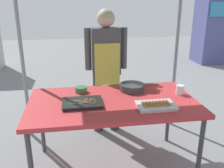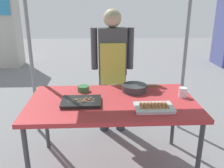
{
  "view_description": "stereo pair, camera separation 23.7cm",
  "coord_description": "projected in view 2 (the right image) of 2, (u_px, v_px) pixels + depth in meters",
  "views": [
    {
      "loc": [
        -0.34,
        -2.16,
        1.67
      ],
      "look_at": [
        0.0,
        0.05,
        0.9
      ],
      "focal_mm": 39.66,
      "sensor_mm": 36.0,
      "label": 1
    },
    {
      "loc": [
        -0.11,
        -2.19,
        1.67
      ],
      "look_at": [
        0.0,
        0.05,
        0.9
      ],
      "focal_mm": 39.66,
      "sensor_mm": 36.0,
      "label": 2
    }
  ],
  "objects": [
    {
      "name": "cooking_wok",
      "position": [
        135.0,
        88.0,
        2.6
      ],
      "size": [
        0.42,
        0.26,
        0.07
      ],
      "color": "#38383A",
      "rests_on": "stall_table"
    },
    {
      "name": "drink_cup_near_edge",
      "position": [
        183.0,
        92.0,
        2.45
      ],
      "size": [
        0.08,
        0.08,
        0.09
      ],
      "primitive_type": "cylinder",
      "color": "white",
      "rests_on": "stall_table"
    },
    {
      "name": "tray_meat_skewers",
      "position": [
        81.0,
        102.0,
        2.3
      ],
      "size": [
        0.37,
        0.27,
        0.04
      ],
      "color": "black",
      "rests_on": "stall_table"
    },
    {
      "name": "vendor_woman",
      "position": [
        112.0,
        63.0,
        3.05
      ],
      "size": [
        0.52,
        0.23,
        1.57
      ],
      "rotation": [
        0.0,
        0.0,
        3.14
      ],
      "color": "#333842",
      "rests_on": "ground"
    },
    {
      "name": "ground_plane",
      "position": [
        112.0,
        166.0,
        2.61
      ],
      "size": [
        18.0,
        18.0,
        0.0
      ],
      "primitive_type": "plane",
      "color": "slate"
    },
    {
      "name": "condiment_bowl",
      "position": [
        83.0,
        89.0,
        2.6
      ],
      "size": [
        0.12,
        0.12,
        0.06
      ],
      "primitive_type": "cylinder",
      "color": "#33723F",
      "rests_on": "stall_table"
    },
    {
      "name": "stall_table",
      "position": [
        112.0,
        105.0,
        2.39
      ],
      "size": [
        1.6,
        0.9,
        0.75
      ],
      "color": "#C63338",
      "rests_on": "ground"
    },
    {
      "name": "tray_grilled_sausages",
      "position": [
        154.0,
        107.0,
        2.17
      ],
      "size": [
        0.34,
        0.23,
        0.05
      ],
      "color": "silver",
      "rests_on": "stall_table"
    }
  ]
}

